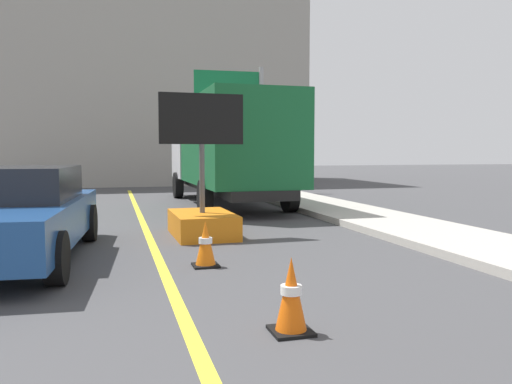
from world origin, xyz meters
TOP-DOWN VIEW (x-y plane):
  - lane_center_stripe at (0.00, 6.00)m, footprint 0.14×36.00m
  - arrow_board_trailer at (1.00, 11.60)m, footprint 1.60×1.82m
  - box_truck at (2.74, 17.04)m, footprint 2.65×7.98m
  - pickup_car at (-2.08, 10.16)m, footprint 2.32×4.85m
  - highway_guide_sign at (4.38, 21.87)m, footprint 2.79×0.23m
  - far_building_block at (0.87, 30.30)m, footprint 16.05×8.48m
  - traffic_cone_mid_lane at (0.86, 6.20)m, footprint 0.36×0.36m
  - traffic_cone_far_lane at (0.60, 9.00)m, footprint 0.36×0.36m

SIDE VIEW (x-z plane):
  - lane_center_stripe at x=0.00m, z-range 0.00..0.01m
  - traffic_cone_far_lane at x=0.60m, z-range -0.01..0.64m
  - traffic_cone_mid_lane at x=0.86m, z-range -0.01..0.67m
  - arrow_board_trailer at x=1.00m, z-range -0.87..1.83m
  - pickup_car at x=-2.08m, z-range 0.01..1.39m
  - box_truck at x=2.74m, z-range 0.16..3.30m
  - highway_guide_sign at x=4.38m, z-range 0.92..5.92m
  - far_building_block at x=0.87m, z-range 0.00..9.51m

